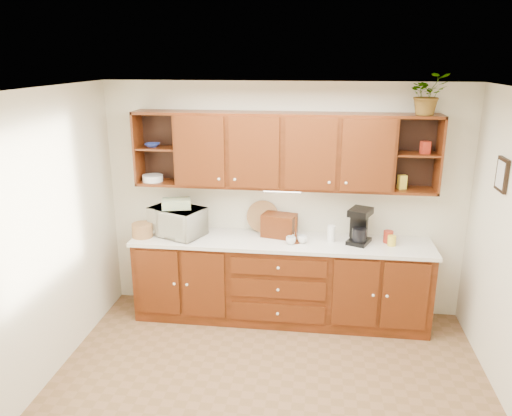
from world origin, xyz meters
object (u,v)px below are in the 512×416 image
(bread_box, at_px, (279,225))
(coffee_maker, at_px, (359,226))
(microwave, at_px, (177,221))
(potted_plant, at_px, (428,94))

(bread_box, height_order, coffee_maker, coffee_maker)
(microwave, xyz_separation_m, bread_box, (1.12, 0.10, -0.03))
(microwave, xyz_separation_m, coffee_maker, (1.98, 0.02, 0.03))
(microwave, height_order, coffee_maker, coffee_maker)
(coffee_maker, distance_m, potted_plant, 1.49)
(potted_plant, bearing_deg, bread_box, 178.49)
(bread_box, distance_m, potted_plant, 2.02)
(microwave, relative_size, bread_box, 1.58)
(microwave, distance_m, bread_box, 1.13)
(microwave, distance_m, potted_plant, 2.91)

